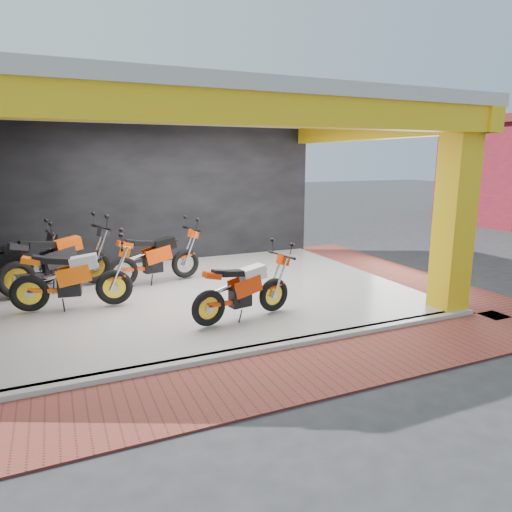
# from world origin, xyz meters

# --- Properties ---
(ground) EXTENTS (80.00, 80.00, 0.00)m
(ground) POSITION_xyz_m (0.00, 0.00, 0.00)
(ground) COLOR #2D2D30
(ground) RESTS_ON ground
(showroom_floor) EXTENTS (8.00, 6.00, 0.10)m
(showroom_floor) POSITION_xyz_m (0.00, 2.00, 0.05)
(showroom_floor) COLOR silver
(showroom_floor) RESTS_ON ground
(showroom_ceiling) EXTENTS (8.40, 6.40, 0.20)m
(showroom_ceiling) POSITION_xyz_m (0.00, 2.00, 3.60)
(showroom_ceiling) COLOR beige
(showroom_ceiling) RESTS_ON corner_column
(back_wall) EXTENTS (8.20, 0.20, 3.50)m
(back_wall) POSITION_xyz_m (0.00, 5.10, 1.75)
(back_wall) COLOR black
(back_wall) RESTS_ON ground
(corner_column) EXTENTS (0.50, 0.50, 3.50)m
(corner_column) POSITION_xyz_m (3.75, -0.75, 1.75)
(corner_column) COLOR yellow
(corner_column) RESTS_ON ground
(header_beam_front) EXTENTS (8.40, 0.30, 0.40)m
(header_beam_front) POSITION_xyz_m (0.00, -1.00, 3.30)
(header_beam_front) COLOR yellow
(header_beam_front) RESTS_ON corner_column
(header_beam_right) EXTENTS (0.30, 6.40, 0.40)m
(header_beam_right) POSITION_xyz_m (4.00, 2.00, 3.30)
(header_beam_right) COLOR yellow
(header_beam_right) RESTS_ON corner_column
(floor_kerb) EXTENTS (8.00, 0.20, 0.10)m
(floor_kerb) POSITION_xyz_m (0.00, -1.02, 0.05)
(floor_kerb) COLOR silver
(floor_kerb) RESTS_ON ground
(paver_front) EXTENTS (9.00, 1.40, 0.03)m
(paver_front) POSITION_xyz_m (0.00, -1.80, 0.01)
(paver_front) COLOR maroon
(paver_front) RESTS_ON ground
(paver_right) EXTENTS (1.40, 7.00, 0.03)m
(paver_right) POSITION_xyz_m (4.80, 2.00, 0.01)
(paver_right) COLOR maroon
(paver_right) RESTS_ON ground
(moto_hero) EXTENTS (2.04, 1.06, 1.19)m
(moto_hero) POSITION_xyz_m (0.78, 0.22, 0.69)
(moto_hero) COLOR red
(moto_hero) RESTS_ON showroom_floor
(moto_row_a) EXTENTS (2.23, 1.09, 1.31)m
(moto_row_a) POSITION_xyz_m (-1.67, 1.69, 0.75)
(moto_row_a) COLOR #F85B0A
(moto_row_a) RESTS_ON showroom_floor
(moto_row_b) EXTENTS (2.25, 1.17, 1.31)m
(moto_row_b) POSITION_xyz_m (-0.01, 3.01, 0.76)
(moto_row_b) COLOR #ED410A
(moto_row_b) RESTS_ON showroom_floor
(moto_row_c) EXTENTS (2.49, 1.57, 1.43)m
(moto_row_c) POSITION_xyz_m (-1.86, 3.36, 0.81)
(moto_row_c) COLOR black
(moto_row_c) RESTS_ON showroom_floor
(moto_row_d) EXTENTS (2.21, 1.08, 1.29)m
(moto_row_d) POSITION_xyz_m (-2.84, 3.75, 0.75)
(moto_row_d) COLOR black
(moto_row_d) RESTS_ON showroom_floor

